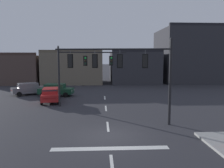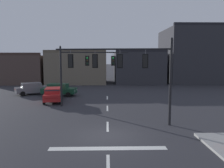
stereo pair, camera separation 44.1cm
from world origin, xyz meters
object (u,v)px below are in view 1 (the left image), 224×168
car_lot_middle (51,95)px  car_lot_farside (29,89)px  signal_mast_near_side (128,66)px  car_lot_nearside (56,90)px  signal_mast_far_side (80,66)px

car_lot_middle → car_lot_farside: bearing=127.2°
car_lot_farside → signal_mast_near_side: bearing=-50.6°
car_lot_nearside → car_lot_middle: size_ratio=0.99×
signal_mast_far_side → car_lot_middle: (-3.51, 2.13, -3.25)m
signal_mast_far_side → car_lot_nearside: 7.99m
signal_mast_near_side → car_lot_middle: size_ratio=1.83×
signal_mast_near_side → car_lot_farside: 18.84m
car_lot_middle → car_lot_farside: size_ratio=0.98×
signal_mast_near_side → car_lot_nearside: 15.61m
car_lot_nearside → car_lot_farside: size_ratio=0.97×
signal_mast_near_side → car_lot_farside: bearing=129.4°
car_lot_farside → signal_mast_far_side: bearing=-44.7°
signal_mast_near_side → signal_mast_far_side: bearing=121.5°
car_lot_nearside → car_lot_middle: same height
signal_mast_far_side → car_lot_nearside: (-3.75, 6.27, -3.25)m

